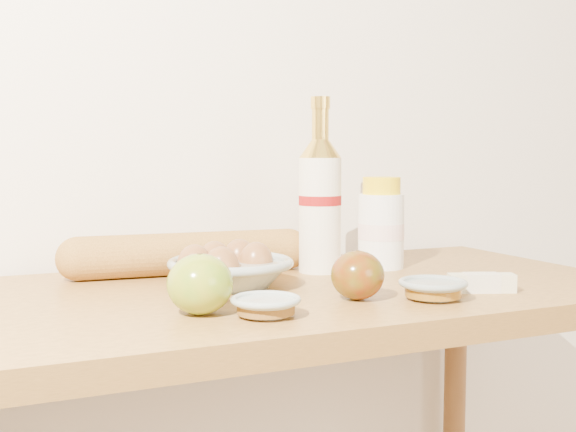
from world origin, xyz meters
The scene contains 11 objects.
back_wall centered at (0.00, 1.51, 1.30)m, with size 3.50×0.02×2.60m, color white.
table centered at (0.00, 1.18, 0.78)m, with size 1.20×0.60×0.90m.
bourbon_bottle centered at (0.13, 1.29, 1.03)m, with size 0.10×0.10×0.32m.
cream_bottle centered at (0.26, 1.28, 0.98)m, with size 0.10×0.10×0.17m.
egg_bowl centered at (-0.08, 1.22, 0.93)m, with size 0.27×0.27×0.07m.
baguette centered at (-0.10, 1.36, 0.94)m, with size 0.47×0.11×0.08m.
apple_yellowgreen centered at (-0.18, 1.04, 0.94)m, with size 0.11×0.11×0.08m.
apple_redgreen_right centered at (0.07, 1.04, 0.94)m, with size 0.10×0.10×0.07m.
sugar_bowl centered at (-0.10, 0.99, 0.91)m, with size 0.13×0.13×0.03m.
syrup_bowl centered at (0.17, 0.99, 0.92)m, with size 0.14×0.14×0.03m.
butter_stick centered at (0.27, 1.01, 0.91)m, with size 0.11×0.07×0.03m.
Camera 1 is at (-0.47, 0.11, 1.12)m, focal length 45.00 mm.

